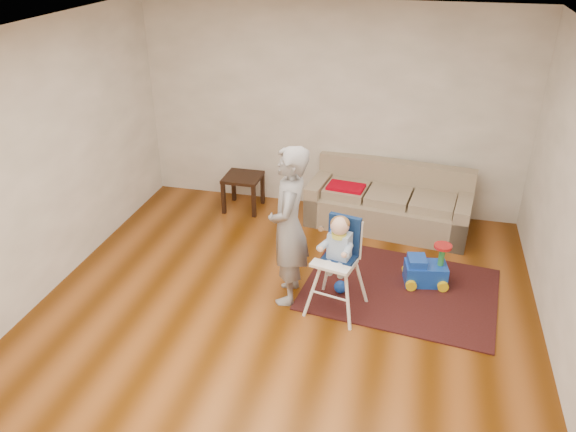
% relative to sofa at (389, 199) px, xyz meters
% --- Properties ---
extents(ground, '(5.50, 5.50, 0.00)m').
position_rel_sofa_xyz_m(ground, '(-0.85, -2.30, -0.39)').
color(ground, '#512705').
rests_on(ground, ground).
extents(room_envelope, '(5.04, 5.52, 2.72)m').
position_rel_sofa_xyz_m(room_envelope, '(-0.85, -1.77, 1.49)').
color(room_envelope, beige).
rests_on(room_envelope, ground).
extents(sofa, '(2.10, 1.07, 0.78)m').
position_rel_sofa_xyz_m(sofa, '(0.00, 0.00, 0.00)').
color(sofa, '#9C8F6E').
rests_on(sofa, ground).
extents(side_table, '(0.48, 0.48, 0.48)m').
position_rel_sofa_xyz_m(side_table, '(-1.95, 0.04, -0.15)').
color(side_table, black).
rests_on(side_table, ground).
extents(area_rug, '(2.14, 1.70, 0.02)m').
position_rel_sofa_xyz_m(area_rug, '(0.27, -1.41, -0.38)').
color(area_rug, '#33120F').
rests_on(area_rug, ground).
extents(ride_on_toy, '(0.49, 0.39, 0.48)m').
position_rel_sofa_xyz_m(ride_on_toy, '(0.51, -1.24, -0.13)').
color(ride_on_toy, blue).
rests_on(ride_on_toy, area_rug).
extents(toy_ball, '(0.14, 0.14, 0.14)m').
position_rel_sofa_xyz_m(toy_ball, '(-0.35, -1.64, -0.30)').
color(toy_ball, blue).
rests_on(toy_ball, area_rug).
extents(high_chair, '(0.59, 0.59, 1.06)m').
position_rel_sofa_xyz_m(high_chair, '(-0.35, -1.91, 0.12)').
color(high_chair, white).
rests_on(high_chair, ground).
extents(adult, '(0.46, 0.65, 1.67)m').
position_rel_sofa_xyz_m(adult, '(-0.87, -1.81, 0.44)').
color(adult, gray).
rests_on(adult, ground).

